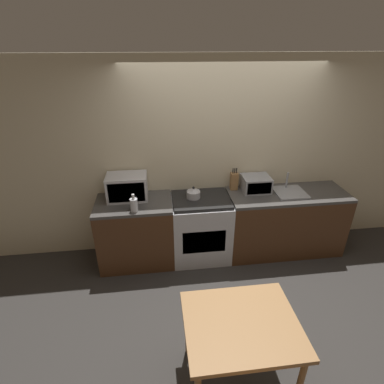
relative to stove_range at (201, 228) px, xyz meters
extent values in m
plane|color=#33302D|center=(0.32, -0.60, -0.45)|extent=(16.00, 16.00, 0.00)
cube|color=beige|center=(0.32, 0.34, 0.85)|extent=(10.00, 0.06, 2.60)
cube|color=#4C2D19|center=(-0.86, 0.00, -0.02)|extent=(0.96, 0.62, 0.86)
cube|color=#474442|center=(-0.86, 0.00, 0.43)|extent=(0.96, 0.62, 0.04)
cube|color=#4C2D19|center=(1.18, 0.00, -0.02)|extent=(1.59, 0.62, 0.86)
cube|color=#474442|center=(1.18, 0.00, 0.43)|extent=(1.59, 0.62, 0.04)
cube|color=silver|center=(0.00, 0.00, -0.02)|extent=(0.77, 0.62, 0.86)
cube|color=black|center=(0.00, 0.00, 0.43)|extent=(0.74, 0.57, 0.04)
cube|color=black|center=(0.00, -0.30, -0.02)|extent=(0.55, 0.02, 0.32)
cylinder|color=#B7B7BC|center=(-0.10, 0.03, 0.50)|extent=(0.18, 0.18, 0.09)
cone|color=#B7B7BC|center=(-0.10, 0.03, 0.57)|extent=(0.17, 0.17, 0.04)
sphere|color=black|center=(-0.10, 0.03, 0.60)|extent=(0.03, 0.03, 0.03)
cube|color=silver|center=(-0.93, 0.13, 0.61)|extent=(0.50, 0.33, 0.32)
cube|color=black|center=(-0.93, -0.03, 0.61)|extent=(0.44, 0.01, 0.26)
cylinder|color=silver|center=(-0.84, -0.21, 0.53)|extent=(0.09, 0.09, 0.16)
cylinder|color=silver|center=(-0.84, -0.21, 0.64)|extent=(0.03, 0.03, 0.06)
cube|color=#9E7042|center=(0.48, 0.21, 0.57)|extent=(0.10, 0.08, 0.24)
cylinder|color=black|center=(0.46, 0.21, 0.72)|extent=(0.01, 0.01, 0.07)
cylinder|color=black|center=(0.48, 0.21, 0.72)|extent=(0.01, 0.01, 0.07)
cylinder|color=black|center=(0.51, 0.21, 0.72)|extent=(0.01, 0.01, 0.07)
cube|color=#999BA0|center=(0.76, 0.14, 0.55)|extent=(0.37, 0.31, 0.20)
cube|color=black|center=(0.76, -0.01, 0.55)|extent=(0.32, 0.01, 0.16)
cube|color=#999BA0|center=(1.20, 0.00, 0.46)|extent=(0.40, 0.39, 0.02)
cylinder|color=#999BA0|center=(1.20, 0.14, 0.58)|extent=(0.03, 0.03, 0.22)
cube|color=#9E7042|center=(0.05, -1.78, 0.26)|extent=(0.91, 0.76, 0.04)
cylinder|color=#9E7042|center=(-0.34, -1.46, -0.10)|extent=(0.05, 0.05, 0.69)
cylinder|color=#9E7042|center=(0.45, -1.46, -0.10)|extent=(0.05, 0.05, 0.69)
camera|label=1|loc=(-0.54, -3.36, 2.27)|focal=28.00mm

